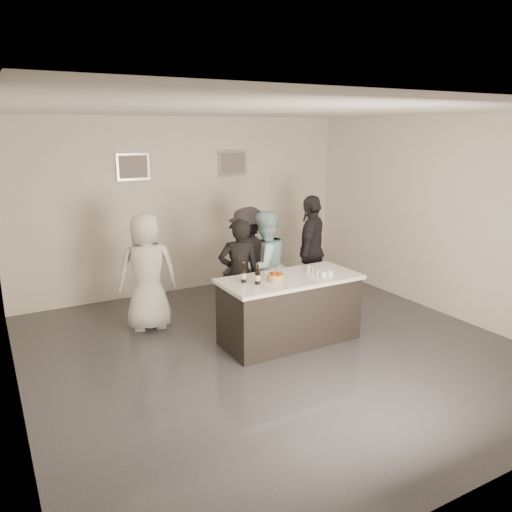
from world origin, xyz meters
name	(u,v)px	position (x,y,z in m)	size (l,w,h in m)	color
floor	(275,350)	(0.00, 0.00, 0.00)	(6.00, 6.00, 0.00)	#3D3D42
ceiling	(277,110)	(0.00, 0.00, 3.00)	(6.00, 6.00, 0.00)	white
wall_back	(186,206)	(0.00, 3.00, 1.50)	(6.00, 0.04, 3.00)	silver
wall_front	(492,314)	(0.00, -3.00, 1.50)	(6.00, 0.04, 3.00)	silver
wall_left	(5,270)	(-3.00, 0.00, 1.50)	(0.04, 6.00, 3.00)	silver
wall_right	(445,217)	(3.00, 0.00, 1.50)	(0.04, 6.00, 3.00)	silver
picture_left	(133,167)	(-0.90, 2.97, 2.20)	(0.54, 0.04, 0.44)	#B2B2B7
picture_right	(233,163)	(0.90, 2.97, 2.20)	(0.54, 0.04, 0.44)	#B2B2B7
bar_counter	(289,309)	(0.32, 0.15, 0.45)	(1.86, 0.86, 0.90)	white
cake	(275,278)	(0.07, 0.11, 0.94)	(0.22, 0.22, 0.08)	orange
beer_bottle_a	(244,273)	(-0.32, 0.25, 1.03)	(0.07, 0.07, 0.26)	black
beer_bottle_b	(258,274)	(-0.20, 0.09, 1.03)	(0.07, 0.07, 0.26)	black
tumbler_cluster	(320,271)	(0.77, 0.11, 0.94)	(0.19, 0.40, 0.08)	gold
candles	(280,288)	(-0.04, -0.18, 0.90)	(0.24, 0.08, 0.01)	pink
person_main_black	(239,275)	(-0.07, 0.87, 0.80)	(0.59, 0.38, 1.61)	black
person_main_blue	(264,267)	(0.42, 1.01, 0.83)	(0.80, 0.63, 1.65)	#A4CFD7
person_guest_left	(147,272)	(-1.19, 1.52, 0.84)	(0.82, 0.54, 1.69)	silver
person_guest_right	(311,250)	(1.46, 1.28, 0.89)	(1.05, 0.44, 1.79)	#262329
person_guest_back	(248,258)	(0.49, 1.62, 0.81)	(1.05, 0.60, 1.62)	#312E36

